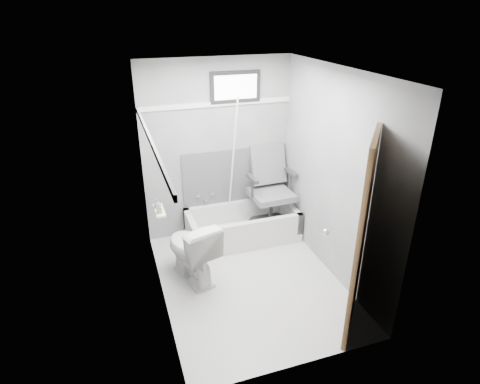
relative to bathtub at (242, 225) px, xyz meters
name	(u,v)px	position (x,y,z in m)	size (l,w,h in m)	color
floor	(249,280)	(-0.23, -0.93, -0.21)	(2.60, 2.60, 0.00)	silver
ceiling	(252,71)	(-0.23, -0.93, 2.19)	(2.60, 2.60, 0.00)	silver
wall_back	(217,150)	(-0.23, 0.37, 0.99)	(2.00, 0.02, 2.40)	slate
wall_front	(307,253)	(-0.23, -2.23, 0.99)	(2.00, 0.02, 2.40)	slate
wall_left	(155,201)	(-1.23, -0.93, 0.99)	(0.02, 2.60, 2.40)	slate
wall_right	(334,177)	(0.77, -0.93, 0.99)	(0.02, 2.60, 2.40)	slate
bathtub	(242,225)	(0.00, 0.00, 0.00)	(1.50, 0.70, 0.42)	silver
office_chair	(271,189)	(0.43, 0.03, 0.47)	(0.65, 0.65, 1.13)	slate
toilet	(191,250)	(-0.85, -0.66, 0.17)	(0.44, 0.78, 0.77)	white
door	(405,251)	(0.75, -2.21, 0.79)	(0.78, 0.78, 2.00)	brown
window	(235,87)	(0.02, 0.36, 1.81)	(0.66, 0.04, 0.40)	black
backerboard	(236,176)	(0.02, 0.36, 0.59)	(1.50, 0.02, 0.78)	#4C4C4F
trim_back	(217,104)	(-0.23, 0.36, 1.61)	(2.00, 0.02, 0.06)	white
trim_left	(151,141)	(-1.22, -0.93, 1.61)	(0.02, 2.60, 0.06)	white
pole	(232,166)	(-0.10, 0.13, 0.84)	(0.02, 0.02, 1.95)	white
shelf	(159,211)	(-1.16, -0.56, 0.69)	(0.10, 0.32, 0.03)	white
soap_bottle_a	(159,209)	(-1.17, -0.64, 0.76)	(0.05, 0.05, 0.11)	#9F834F
soap_bottle_b	(157,204)	(-1.17, -0.50, 0.75)	(0.08, 0.08, 0.10)	slate
faucet	(205,197)	(-0.43, 0.34, 0.34)	(0.26, 0.10, 0.16)	silver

